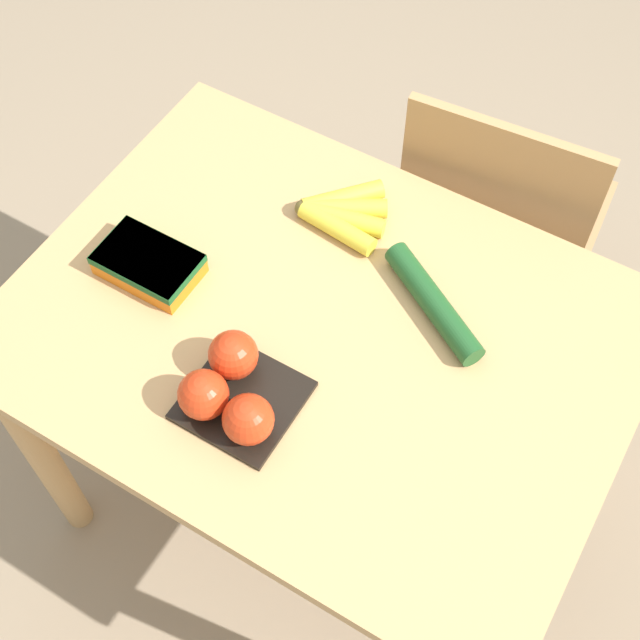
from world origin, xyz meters
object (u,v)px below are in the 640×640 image
(tomato_pack, at_px, (231,391))
(cucumber_near, at_px, (433,302))
(chair, at_px, (496,228))
(carrot_bag, at_px, (148,263))
(banana_bunch, at_px, (341,213))

(tomato_pack, bearing_deg, cucumber_near, 59.44)
(chair, relative_size, carrot_bag, 5.13)
(banana_bunch, bearing_deg, cucumber_near, -21.39)
(banana_bunch, height_order, cucumber_near, cucumber_near)
(chair, height_order, banana_bunch, chair)
(cucumber_near, bearing_deg, banana_bunch, 158.61)
(chair, xyz_separation_m, tomato_pack, (-0.16, -0.77, 0.32))
(chair, relative_size, cucumber_near, 3.78)
(chair, distance_m, tomato_pack, 0.85)
(carrot_bag, height_order, cucumber_near, carrot_bag)
(tomato_pack, bearing_deg, carrot_bag, 152.06)
(carrot_bag, distance_m, cucumber_near, 0.50)
(tomato_pack, xyz_separation_m, cucumber_near, (0.19, 0.33, -0.02))
(banana_bunch, xyz_separation_m, tomato_pack, (0.04, -0.42, 0.03))
(banana_bunch, relative_size, tomato_pack, 0.96)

